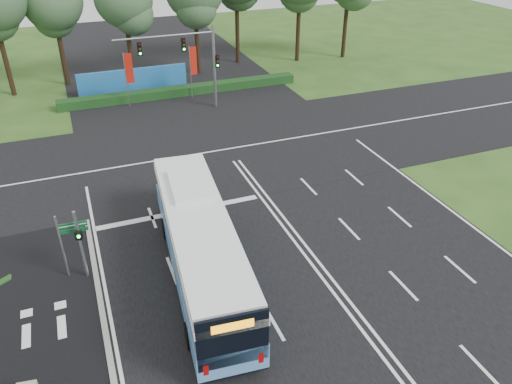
% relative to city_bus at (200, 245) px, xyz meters
% --- Properties ---
extents(ground, '(120.00, 120.00, 0.00)m').
position_rel_city_bus_xyz_m(ground, '(5.31, 0.91, -1.88)').
color(ground, '#2A4B19').
rests_on(ground, ground).
extents(road_main, '(20.00, 120.00, 0.04)m').
position_rel_city_bus_xyz_m(road_main, '(5.31, 0.91, -1.86)').
color(road_main, black).
rests_on(road_main, ground).
extents(road_cross, '(120.00, 14.00, 0.05)m').
position_rel_city_bus_xyz_m(road_cross, '(5.31, 12.91, -1.86)').
color(road_cross, black).
rests_on(road_cross, ground).
extents(bike_path, '(5.00, 18.00, 0.06)m').
position_rel_city_bus_xyz_m(bike_path, '(-7.19, -2.09, -1.85)').
color(bike_path, black).
rests_on(bike_path, ground).
extents(kerb_strip, '(0.25, 18.00, 0.12)m').
position_rel_city_bus_xyz_m(kerb_strip, '(-4.79, -2.09, -1.82)').
color(kerb_strip, gray).
rests_on(kerb_strip, ground).
extents(city_bus, '(3.89, 13.22, 3.74)m').
position_rel_city_bus_xyz_m(city_bus, '(0.00, 0.00, 0.00)').
color(city_bus, '#568BC8').
rests_on(city_bus, ground).
extents(pedestrian_signal, '(0.35, 0.43, 3.74)m').
position_rel_city_bus_xyz_m(pedestrian_signal, '(-5.17, 1.91, 0.16)').
color(pedestrian_signal, gray).
rests_on(pedestrian_signal, ground).
extents(street_sign, '(1.35, 0.15, 3.46)m').
position_rel_city_bus_xyz_m(street_sign, '(-5.69, 2.31, 0.33)').
color(street_sign, gray).
rests_on(street_sign, ground).
extents(banner_flag_left, '(0.70, 0.13, 4.77)m').
position_rel_city_bus_xyz_m(banner_flag_left, '(0.53, 24.05, 1.22)').
color(banner_flag_left, gray).
rests_on(banner_flag_left, ground).
extents(banner_flag_mid, '(0.68, 0.13, 4.64)m').
position_rel_city_bus_xyz_m(banner_flag_mid, '(6.25, 24.62, 1.14)').
color(banner_flag_mid, gray).
rests_on(banner_flag_mid, ground).
extents(traffic_light_gantry, '(8.41, 0.28, 7.00)m').
position_rel_city_bus_xyz_m(traffic_light_gantry, '(5.51, 21.41, 2.78)').
color(traffic_light_gantry, gray).
rests_on(traffic_light_gantry, ground).
extents(hedge, '(22.00, 1.20, 0.80)m').
position_rel_city_bus_xyz_m(hedge, '(5.31, 25.41, -1.48)').
color(hedge, '#143513').
rests_on(hedge, ground).
extents(blue_hoarding, '(10.00, 0.30, 2.20)m').
position_rel_city_bus_xyz_m(blue_hoarding, '(1.31, 27.91, -0.78)').
color(blue_hoarding, '#1F65AB').
rests_on(blue_hoarding, ground).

